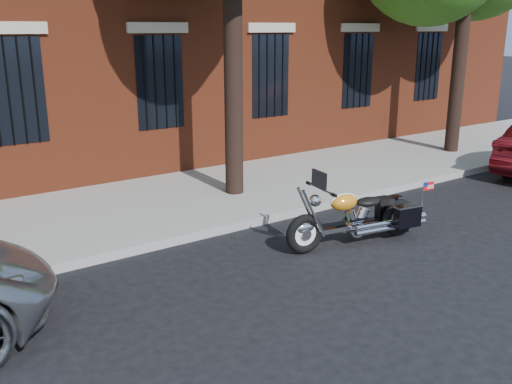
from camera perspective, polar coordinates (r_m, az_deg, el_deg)
ground at (r=9.10m, az=5.30°, el=-5.58°), size 120.00×120.00×0.00m
curb at (r=10.09m, az=0.22°, el=-2.84°), size 40.00×0.16×0.15m
sidewalk at (r=11.60m, az=-5.19°, el=-0.36°), size 40.00×3.60×0.15m
motorcycle at (r=9.26m, az=10.44°, el=-2.55°), size 2.47×0.99×1.28m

